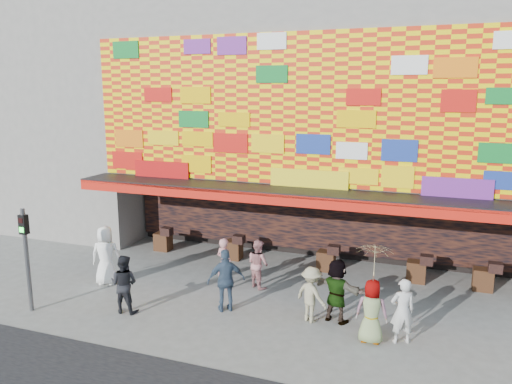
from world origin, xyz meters
TOP-DOWN VIEW (x-y plane):
  - ground at (0.00, 0.00)m, footprint 90.00×90.00m
  - shop_building at (0.00, 8.18)m, footprint 15.20×9.40m
  - neighbor_left at (-13.00, 8.00)m, footprint 11.00×8.00m
  - signal_left at (-6.20, -1.50)m, footprint 0.22×0.20m
  - ped_a at (-5.41, 0.93)m, footprint 1.10×0.90m
  - ped_b at (-1.69, 1.94)m, footprint 0.70×0.58m
  - ped_c at (-3.65, -0.63)m, footprint 0.86×0.69m
  - ped_d at (1.46, 0.61)m, footprint 1.15×0.98m
  - ped_e at (-0.97, 0.43)m, footprint 1.14×0.96m
  - ped_f at (2.10, 0.85)m, footprint 1.72×0.97m
  - ped_g at (3.14, 0.02)m, footprint 0.82×0.55m
  - ped_h at (3.85, 0.25)m, footprint 0.72×0.62m
  - ped_i at (-0.72, 2.39)m, footprint 0.96×0.91m
  - parasol at (3.14, 0.02)m, footprint 1.14×1.16m

SIDE VIEW (x-z plane):
  - ground at x=0.00m, z-range 0.00..0.00m
  - ped_d at x=1.46m, z-range 0.00..1.54m
  - ped_i at x=-0.72m, z-range 0.00..1.56m
  - ped_g at x=3.14m, z-range 0.00..1.63m
  - ped_b at x=-1.69m, z-range 0.00..1.64m
  - ped_c at x=-3.65m, z-range 0.00..1.67m
  - ped_h at x=3.85m, z-range 0.00..1.68m
  - ped_f at x=2.10m, z-range 0.00..1.77m
  - ped_e at x=-0.97m, z-range 0.00..1.82m
  - ped_a at x=-5.41m, z-range 0.00..1.93m
  - signal_left at x=-6.20m, z-range 0.36..3.36m
  - parasol at x=3.14m, z-range 1.22..3.01m
  - shop_building at x=0.00m, z-range 0.23..10.23m
  - neighbor_left at x=-13.00m, z-range 0.00..12.00m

